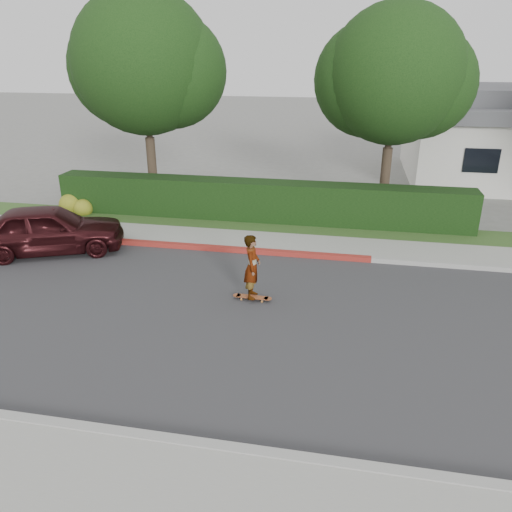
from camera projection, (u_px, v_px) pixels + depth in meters
name	position (u px, v px, depth m)	size (l,w,h in m)	color
ground	(330.00, 328.00, 11.26)	(120.00, 120.00, 0.00)	slate
road	(330.00, 328.00, 11.26)	(60.00, 8.00, 0.01)	#2D2D30
curb_near	(316.00, 462.00, 7.51)	(60.00, 0.20, 0.15)	#9E9E99
curb_far	(337.00, 257.00, 14.95)	(60.00, 0.20, 0.15)	#9E9E99
curb_red_section	(178.00, 246.00, 15.82)	(12.00, 0.21, 0.15)	maroon
sidewalk_far	(338.00, 247.00, 15.78)	(60.00, 1.60, 0.12)	gray
planting_strip	(340.00, 230.00, 17.23)	(60.00, 1.60, 0.10)	#2D4C1E
hedge	(258.00, 202.00, 18.03)	(15.00, 1.00, 1.50)	black
flowering_shrub	(75.00, 206.00, 18.98)	(1.40, 1.00, 0.90)	#2D4C19
tree_left	(146.00, 66.00, 18.44)	(5.99, 5.21, 8.00)	#33261C
tree_center	(394.00, 78.00, 17.47)	(5.66, 4.84, 7.44)	#33261C
skateboard	(252.00, 297.00, 12.50)	(1.00, 0.23, 0.09)	#B16E30
skateboarder	(252.00, 267.00, 12.18)	(0.60, 0.39, 1.64)	white
car_maroon	(49.00, 229.00, 15.25)	(1.78, 4.42, 1.51)	#341013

